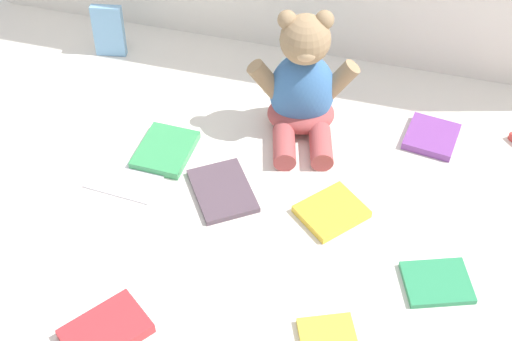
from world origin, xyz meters
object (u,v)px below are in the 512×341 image
book_case_7 (332,212)px  book_case_9 (106,331)px  book_case_11 (13,119)px  book_case_12 (432,137)px  book_case_5 (296,78)px  book_case_3 (223,191)px  book_case_0 (126,178)px  teddy_bear (303,88)px  book_case_2 (437,282)px  book_case_6 (109,31)px  book_case_10 (165,150)px

book_case_7 → book_case_9: (-0.28, -0.33, 0.00)m
book_case_11 → book_case_12: bearing=66.6°
book_case_7 → book_case_11: bearing=34.0°
book_case_5 → book_case_9: book_case_9 is taller
book_case_3 → book_case_11: bearing=135.9°
book_case_5 → book_case_0: bearing=60.2°
teddy_bear → book_case_0: 0.37m
book_case_2 → book_case_5: (-0.34, 0.45, 0.00)m
book_case_3 → book_case_7: book_case_7 is taller
book_case_7 → book_case_0: bearing=43.0°
book_case_7 → book_case_11: (-0.66, 0.07, -0.00)m
book_case_0 → book_case_2: book_case_2 is taller
book_case_6 → book_case_10: size_ratio=0.96×
book_case_2 → book_case_6: book_case_6 is taller
book_case_12 → book_case_6: bearing=-179.7°
book_case_0 → book_case_5: size_ratio=1.16×
book_case_10 → book_case_6: bearing=-48.2°
book_case_2 → book_case_12: 0.34m
book_case_10 → book_case_12: same height
book_case_9 → book_case_5: bearing=-64.8°
book_case_6 → book_case_10: (0.23, -0.27, -0.05)m
teddy_bear → book_case_10: bearing=-163.2°
book_case_5 → book_case_9: size_ratio=0.90×
book_case_2 → book_case_10: size_ratio=0.87×
book_case_3 → book_case_12: size_ratio=1.34×
book_case_10 → book_case_11: size_ratio=1.05×
teddy_bear → book_case_6: bearing=149.5°
book_case_0 → book_case_3: book_case_3 is taller
book_case_2 → book_case_9: size_ratio=0.85×
book_case_0 → book_case_9: 0.33m
book_case_7 → book_case_9: bearing=89.8°
book_case_3 → book_case_11: 0.47m
book_case_2 → book_case_10: (-0.53, 0.17, 0.00)m
book_case_0 → book_case_11: bearing=75.9°
book_case_7 → book_case_10: (-0.33, 0.07, 0.00)m
book_case_7 → book_case_11: size_ratio=0.93×
book_case_5 → book_case_10: bearing=59.1°
book_case_5 → book_case_12: book_case_12 is taller
book_case_10 → book_case_12: size_ratio=1.22×
book_case_10 → book_case_3: bearing=154.6°
book_case_3 → book_case_11: (-0.46, 0.08, -0.00)m
book_case_6 → book_case_7: bearing=-41.4°
teddy_bear → book_case_3: bearing=-129.2°
book_case_11 → book_case_10: bearing=53.7°
book_case_9 → book_case_12: bearing=-90.6°
teddy_bear → book_case_7: bearing=-78.9°
book_case_10 → book_case_9: bearing=99.3°
teddy_bear → book_case_6: (-0.46, 0.13, -0.04)m
teddy_bear → book_case_5: teddy_bear is taller
teddy_bear → book_case_11: teddy_bear is taller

